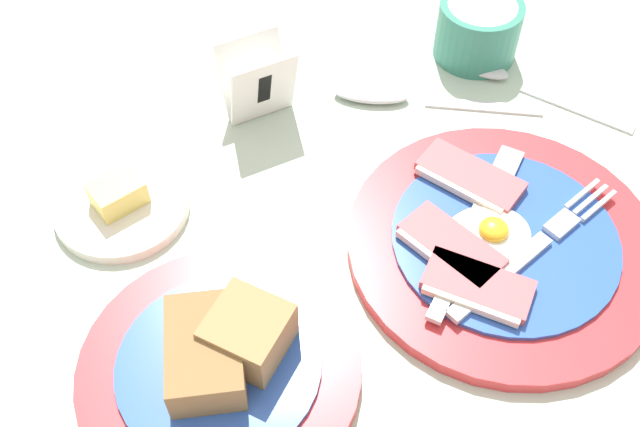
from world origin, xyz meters
The scene contains 8 objects.
ground_plane centered at (0.00, 0.00, 0.00)m, with size 3.00×3.00×0.00m, color #B7CCB7.
breakfast_plate centered at (0.07, -0.01, 0.01)m, with size 0.24×0.24×0.03m.
bread_plate centered at (-0.17, -0.01, 0.01)m, with size 0.20×0.20×0.05m.
sugar_cup centered at (0.18, 0.19, 0.03)m, with size 0.08×0.08×0.06m.
butter_dish centered at (-0.18, 0.16, 0.01)m, with size 0.11×0.11×0.03m.
number_card centered at (-0.04, 0.21, 0.04)m, with size 0.06×0.05×0.07m.
teaspoon_by_saucer centered at (0.18, 0.15, 0.01)m, with size 0.12×0.17×0.01m.
teaspoon_near_cup centered at (0.08, 0.17, 0.01)m, with size 0.17×0.12×0.01m.
Camera 1 is at (-0.21, -0.26, 0.48)m, focal length 42.00 mm.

